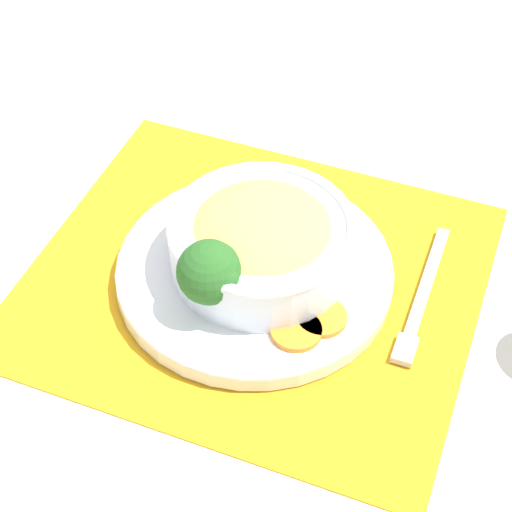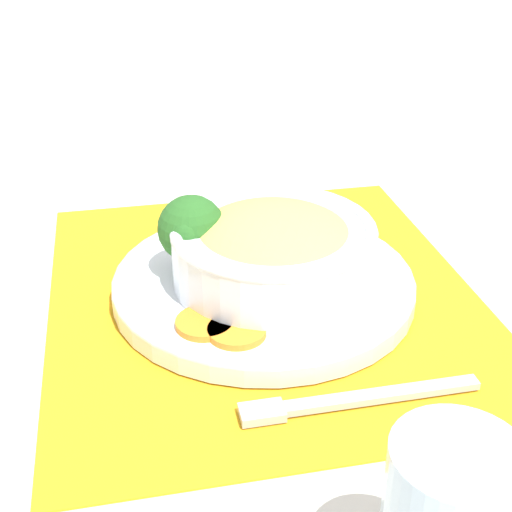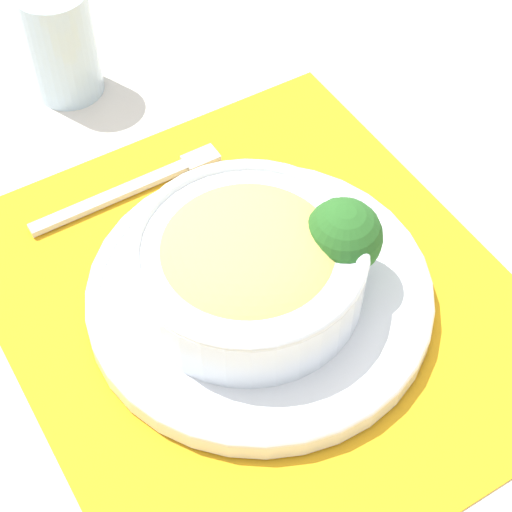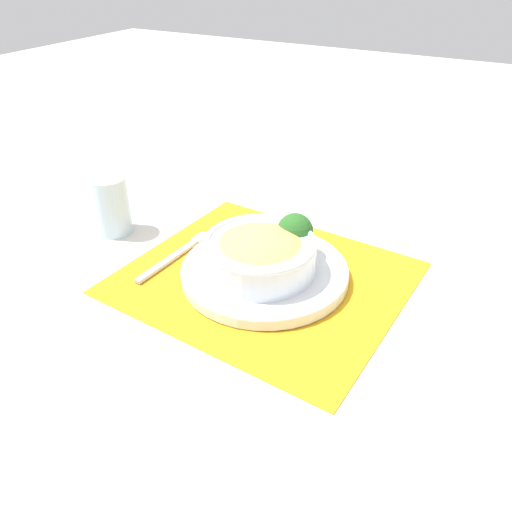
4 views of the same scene
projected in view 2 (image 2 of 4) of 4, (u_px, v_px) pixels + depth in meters
name	position (u px, v px, depth m)	size (l,w,h in m)	color
ground_plane	(263.00, 296.00, 0.66)	(4.00, 4.00, 0.00)	beige
placemat	(263.00, 294.00, 0.66)	(0.47, 0.42, 0.00)	orange
plate	(264.00, 282.00, 0.65)	(0.27, 0.27, 0.02)	silver
bowl	(273.00, 247.00, 0.63)	(0.18, 0.18, 0.07)	silver
broccoli_floret	(191.00, 231.00, 0.63)	(0.06, 0.06, 0.08)	#84AD5B
carrot_slice_near	(205.00, 323.00, 0.58)	(0.05, 0.05, 0.01)	orange
carrot_slice_middle	(237.00, 331.00, 0.57)	(0.05, 0.05, 0.01)	orange
fork	(337.00, 402.00, 0.52)	(0.03, 0.18, 0.01)	#B7B7BC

